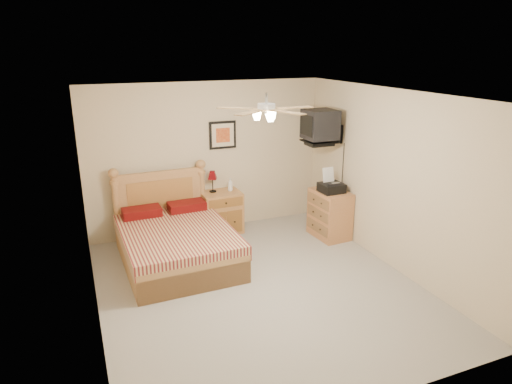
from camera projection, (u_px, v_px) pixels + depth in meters
floor at (259, 288)px, 6.00m from camera, size 4.50×4.50×0.00m
ceiling at (260, 95)px, 5.23m from camera, size 4.00×4.50×0.04m
wall_back at (207, 158)px, 7.60m from camera, size 4.00×0.04×2.50m
wall_front at (368, 281)px, 3.63m from camera, size 4.00×0.04×2.50m
wall_left at (88, 220)px, 4.89m from camera, size 0.04×4.50×2.50m
wall_right at (392, 180)px, 6.34m from camera, size 0.04×4.50×2.50m
bed at (176, 222)px, 6.49m from camera, size 1.54×1.99×1.27m
nightstand at (222, 212)px, 7.71m from camera, size 0.65×0.49×0.70m
table_lamp at (213, 181)px, 7.58m from camera, size 0.25×0.25×0.36m
lotion_bottle at (230, 185)px, 7.66m from camera, size 0.11×0.11×0.22m
framed_picture at (223, 135)px, 7.56m from camera, size 0.46×0.04×0.46m
dresser at (330, 214)px, 7.50m from camera, size 0.51×0.70×0.79m
fax_machine at (332, 181)px, 7.27m from camera, size 0.37×0.39×0.38m
magazine_lower at (324, 187)px, 7.55m from camera, size 0.22×0.29×0.03m
magazine_upper at (325, 185)px, 7.58m from camera, size 0.26×0.32×0.02m
wall_tv at (328, 126)px, 7.25m from camera, size 0.56×0.46×0.58m
ceiling_fan at (266, 109)px, 5.10m from camera, size 1.14×1.14×0.28m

